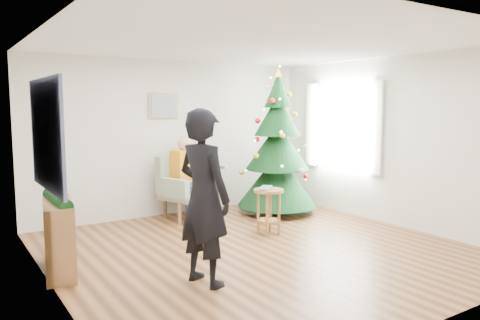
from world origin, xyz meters
TOP-DOWN VIEW (x-y plane):
  - floor at (0.00, 0.00)m, footprint 5.00×5.00m
  - ceiling at (0.00, 0.00)m, footprint 5.00×5.00m
  - wall_back at (0.00, 2.50)m, footprint 5.00×0.00m
  - wall_front at (0.00, -2.50)m, footprint 5.00×0.00m
  - wall_left at (-2.50, 0.00)m, footprint 0.00×5.00m
  - wall_right at (2.50, 0.00)m, footprint 0.00×5.00m
  - window_panel at (2.47, 1.00)m, footprint 0.04×1.30m
  - curtains at (2.44, 1.00)m, footprint 0.05×1.75m
  - christmas_tree at (1.49, 1.55)m, footprint 1.37×1.37m
  - stool at (0.56, 0.54)m, footprint 0.44×0.44m
  - laptop at (0.56, 0.54)m, footprint 0.42×0.41m
  - armchair at (-0.01, 2.06)m, footprint 0.98×0.96m
  - seated_person at (0.01, 2.01)m, footprint 0.56×0.72m
  - standing_man at (-1.14, -0.62)m, footprint 0.59×0.75m
  - game_controller at (-0.95, -0.65)m, footprint 0.07×0.13m
  - console at (-2.33, 0.55)m, footprint 0.47×1.04m
  - garland at (-2.33, 0.55)m, footprint 0.14×0.90m
  - tapestry at (-2.46, 0.30)m, footprint 0.03×1.50m
  - framed_picture at (-0.20, 2.46)m, footprint 0.52×0.05m

SIDE VIEW (x-z plane):
  - floor at x=0.00m, z-range 0.00..0.00m
  - stool at x=0.56m, z-range 0.01..0.66m
  - armchair at x=-0.01m, z-range -0.13..0.90m
  - console at x=-2.33m, z-range 0.00..0.80m
  - laptop at x=0.56m, z-range 0.65..0.68m
  - seated_person at x=0.01m, z-range 0.02..1.38m
  - garland at x=-2.33m, z-range 0.75..0.89m
  - standing_man at x=-1.14m, z-range 0.00..1.82m
  - christmas_tree at x=1.49m, z-range -0.12..2.35m
  - game_controller at x=-0.95m, z-range 1.20..1.23m
  - wall_back at x=0.00m, z-range -1.20..3.80m
  - wall_front at x=0.00m, z-range -1.20..3.80m
  - wall_left at x=-2.50m, z-range -1.20..3.80m
  - wall_right at x=2.50m, z-range -1.20..3.80m
  - window_panel at x=2.47m, z-range 0.80..2.20m
  - curtains at x=2.44m, z-range 0.75..2.25m
  - tapestry at x=-2.46m, z-range 0.98..2.12m
  - framed_picture at x=-0.20m, z-range 1.64..2.06m
  - ceiling at x=0.00m, z-range 2.60..2.60m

